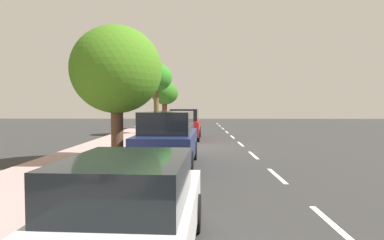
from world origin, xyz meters
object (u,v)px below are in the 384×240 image
Objects in this scene: bicycle_at_curb at (178,128)px; street_tree_near_cyclist at (165,94)px; parked_sedan_silver_second at (188,121)px; fire_hydrant at (166,127)px; street_tree_mid_block at (156,79)px; cyclist_with_backpack at (176,119)px; parked_suv_dark_blue_far at (168,138)px; street_tree_far_end at (117,70)px; parked_sedan_white_farthest at (128,215)px; parked_sedan_tan_nearest at (189,118)px; parked_suv_red_mid at (185,124)px.

street_tree_near_cyclist is at bearing -68.52° from bicycle_at_curb.
parked_sedan_silver_second reaches higher than fire_hydrant.
street_tree_near_cyclist is 0.82× the size of street_tree_mid_block.
cyclist_with_backpack is 2.14× the size of fire_hydrant.
parked_suv_dark_blue_far is at bearing 99.12° from street_tree_mid_block.
street_tree_near_cyclist is (1.29, -3.35, 2.18)m from cyclist_with_backpack.
parked_sedan_white_farthest is at bearing 104.82° from street_tree_far_end.
cyclist_with_backpack is at bearing -114.55° from street_tree_mid_block.
bicycle_at_curb is at bearing 86.92° from parked_sedan_tan_nearest.
parked_suv_red_mid is at bearing 104.16° from street_tree_near_cyclist.
street_tree_far_end is (2.25, 9.07, 2.49)m from parked_suv_red_mid.
bicycle_at_curb is 0.91m from cyclist_with_backpack.
parked_sedan_white_farthest is (0.10, 26.17, 0.00)m from parked_sedan_silver_second.
cyclist_with_backpack is 0.36× the size of street_tree_far_end.
parked_suv_dark_blue_far is 7.44m from parked_sedan_white_farthest.
cyclist_with_backpack is (0.67, -15.03, 0.08)m from parked_suv_dark_blue_far.
parked_sedan_tan_nearest is 32.66m from parked_sedan_white_farthest.
street_tree_mid_block is at bearing -83.97° from parked_sedan_white_farthest.
bicycle_at_curb is (0.57, 10.66, -0.39)m from parked_sedan_tan_nearest.
street_tree_near_cyclist is at bearing -83.34° from fire_hydrant.
parked_sedan_silver_second is at bearing -103.53° from cyclist_with_backpack.
parked_suv_dark_blue_far is at bearing 92.56° from cyclist_with_backpack.
parked_sedan_tan_nearest is 13.63m from street_tree_mid_block.
parked_suv_red_mid and parked_suv_dark_blue_far have the same top height.
cyclist_with_backpack is 4.38m from street_tree_mid_block.
street_tree_far_end is at bearing 83.94° from bicycle_at_curb.
street_tree_mid_block is at bearing 65.45° from cyclist_with_backpack.
parked_sedan_tan_nearest is 1.03× the size of street_tree_near_cyclist.
street_tree_mid_block reaches higher than parked_suv_dark_blue_far.
parked_sedan_silver_second is 9.26m from parked_suv_red_mid.
parked_sedan_silver_second is at bearing -108.47° from street_tree_mid_block.
street_tree_mid_block is (2.18, 6.53, 3.45)m from parked_sedan_silver_second.
parked_sedan_white_farthest is 2.49× the size of cyclist_with_backpack.
street_tree_far_end reaches higher than parked_sedan_white_farthest.
cyclist_with_backpack is at bearing -87.99° from parked_sedan_white_farthest.
street_tree_mid_block is at bearing 71.53° from parked_sedan_silver_second.
bicycle_at_curb is 14.58m from street_tree_far_end.
parked_suv_dark_blue_far is at bearing 91.80° from bicycle_at_curb.
parked_suv_dark_blue_far is (0.22, 18.74, 0.27)m from parked_sedan_silver_second.
street_tree_near_cyclist is (1.96, -18.38, 2.26)m from parked_suv_dark_blue_far.
parked_sedan_silver_second is at bearing 90.91° from parked_sedan_tan_nearest.
street_tree_mid_block is (2.08, -19.65, 3.45)m from parked_sedan_white_farthest.
parked_sedan_silver_second is 2.47× the size of cyclist_with_backpack.
parked_suv_red_mid is 5.18m from bicycle_at_curb.
parked_suv_dark_blue_far is at bearing 168.13° from street_tree_far_end.
parked_suv_red_mid is 1.06× the size of parked_sedan_white_farthest.
street_tree_near_cyclist is 6.24m from street_tree_mid_block.
parked_suv_red_mid is at bearing -90.57° from parked_sedan_white_farthest.
street_tree_far_end is at bearing 90.00° from street_tree_near_cyclist.
bicycle_at_curb is at bearing -88.20° from parked_suv_dark_blue_far.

